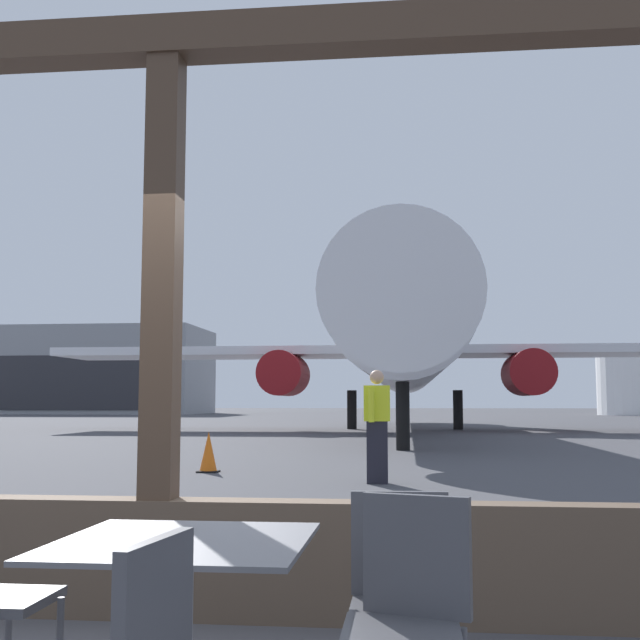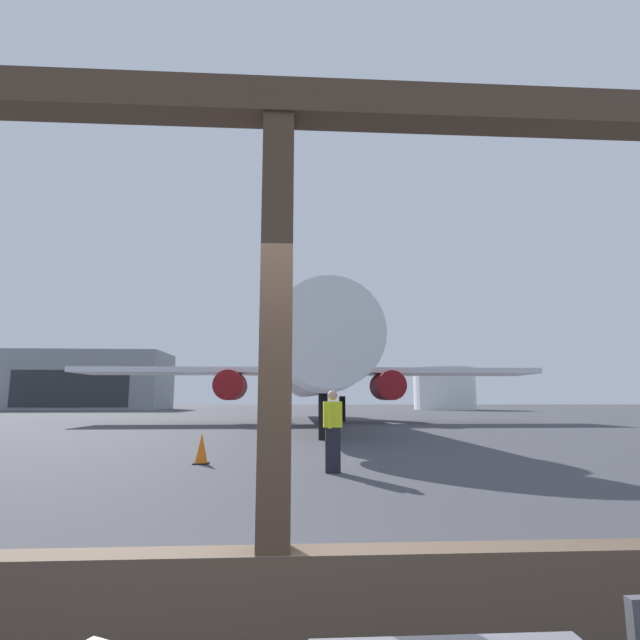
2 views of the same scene
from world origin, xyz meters
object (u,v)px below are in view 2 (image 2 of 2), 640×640
traffic_cone (202,449)px  fuel_storage_tank (444,389)px  airplane (310,366)px  distant_hangar (88,381)px  ground_crew_worker (333,430)px

traffic_cone → fuel_storage_tank: fuel_storage_tank is taller
fuel_storage_tank → traffic_cone: bearing=-112.4°
airplane → distant_hangar: size_ratio=1.41×
traffic_cone → distant_hangar: (-29.67, 67.11, 4.10)m
traffic_cone → fuel_storage_tank: size_ratio=0.08×
traffic_cone → ground_crew_worker: bearing=-28.2°
fuel_storage_tank → distant_hangar: bearing=176.2°
fuel_storage_tank → airplane: bearing=-117.6°
airplane → distant_hangar: bearing=125.1°
traffic_cone → distant_hangar: bearing=113.9°
fuel_storage_tank → ground_crew_worker: bearing=-109.5°
airplane → fuel_storage_tank: 49.00m
airplane → fuel_storage_tank: bearing=62.4°
airplane → traffic_cone: size_ratio=46.84×
ground_crew_worker → traffic_cone: (-3.07, 1.64, -0.56)m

